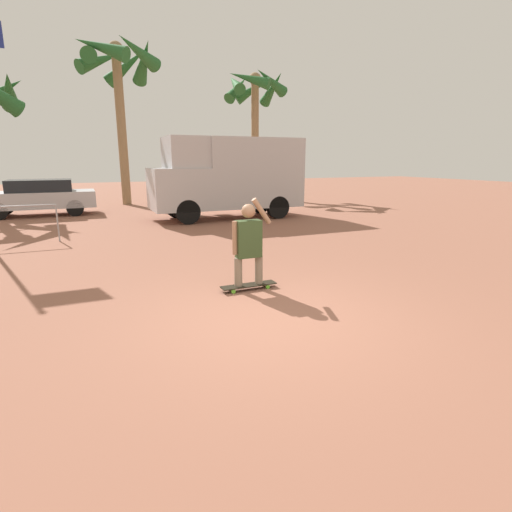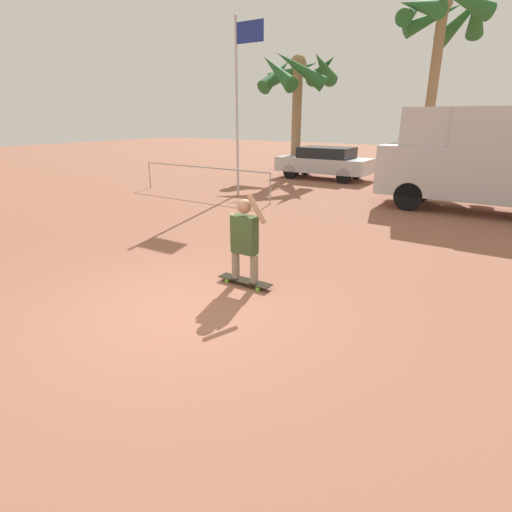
{
  "view_description": "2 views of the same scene",
  "coord_description": "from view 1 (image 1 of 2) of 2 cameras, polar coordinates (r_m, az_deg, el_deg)",
  "views": [
    {
      "loc": [
        -2.39,
        -4.92,
        2.28
      ],
      "look_at": [
        0.48,
        1.59,
        0.56
      ],
      "focal_mm": 28.0,
      "sensor_mm": 36.0,
      "label": 1
    },
    {
      "loc": [
        4.01,
        -3.95,
        2.83
      ],
      "look_at": [
        0.34,
        1.62,
        0.5
      ],
      "focal_mm": 28.0,
      "sensor_mm": 36.0,
      "label": 2
    }
  ],
  "objects": [
    {
      "name": "skateboard",
      "position": [
        7.2,
        -1.05,
        -4.22
      ],
      "size": [
        1.02,
        0.24,
        0.09
      ],
      "color": "black",
      "rests_on": "ground_plane"
    },
    {
      "name": "palm_tree_near_van",
      "position": [
        25.49,
        -0.36,
        22.14
      ],
      "size": [
        3.71,
        3.92,
        7.47
      ],
      "color": "#8E704C",
      "rests_on": "ground_plane"
    },
    {
      "name": "ground_plane",
      "position": [
        5.93,
        1.97,
        -9.02
      ],
      "size": [
        80.0,
        80.0,
        0.0
      ],
      "primitive_type": "plane",
      "color": "#935B47"
    },
    {
      "name": "parked_car_silver",
      "position": [
        19.11,
        -28.58,
        7.49
      ],
      "size": [
        4.39,
        1.89,
        1.49
      ],
      "color": "black",
      "rests_on": "ground_plane"
    },
    {
      "name": "person_skateboarder",
      "position": [
        6.99,
        -1.09,
        2.28
      ],
      "size": [
        0.73,
        0.24,
        1.55
      ],
      "color": "gray",
      "rests_on": "skateboard"
    },
    {
      "name": "palm_tree_center_background",
      "position": [
        22.6,
        -19.21,
        24.13
      ],
      "size": [
        4.25,
        4.3,
        8.1
      ],
      "color": "#8E704C",
      "rests_on": "ground_plane"
    },
    {
      "name": "camper_van",
      "position": [
        16.03,
        -3.8,
        11.47
      ],
      "size": [
        5.88,
        2.06,
        3.11
      ],
      "color": "black",
      "rests_on": "ground_plane"
    }
  ]
}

